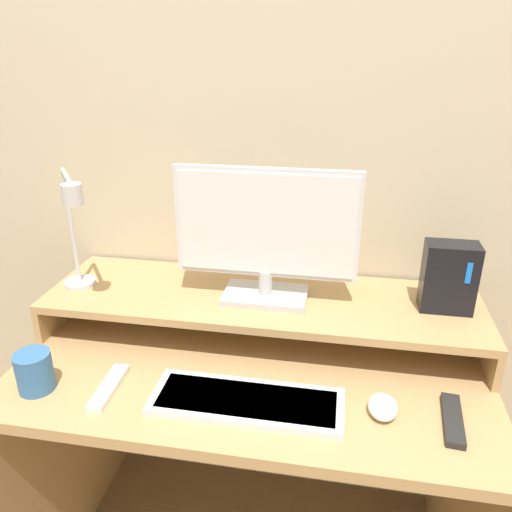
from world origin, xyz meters
The scene contains 11 objects.
wall_back centered at (0.00, 0.69, 1.25)m, with size 6.00×0.05×2.50m.
desk centered at (0.00, 0.33, 0.52)m, with size 1.20×0.65×0.74m.
monitor_shelf centered at (0.00, 0.48, 0.84)m, with size 1.20×0.35×0.12m.
monitor centered at (0.01, 0.46, 1.04)m, with size 0.48×0.14×0.36m.
desk_lamp centered at (-0.49, 0.39, 1.04)m, with size 0.16×0.20×0.34m.
router_dock centered at (0.49, 0.49, 0.95)m, with size 0.13×0.08×0.18m.
keyboard centered at (0.02, 0.15, 0.75)m, with size 0.44×0.15×0.02m.
mouse centered at (0.32, 0.18, 0.76)m, with size 0.07×0.09×0.04m.
remote_control centered at (-0.31, 0.15, 0.75)m, with size 0.04×0.17×0.02m.
remote_secondary centered at (0.47, 0.18, 0.75)m, with size 0.05×0.17×0.02m.
mug centered at (-0.48, 0.12, 0.79)m, with size 0.08×0.08×0.10m.
Camera 1 is at (0.20, -0.74, 1.50)m, focal length 35.00 mm.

